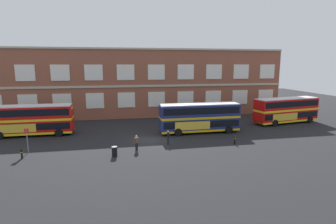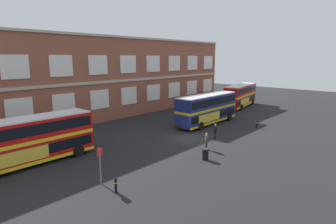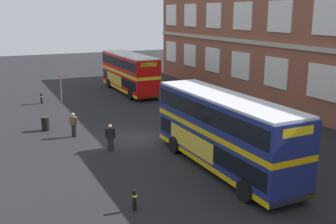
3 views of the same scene
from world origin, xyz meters
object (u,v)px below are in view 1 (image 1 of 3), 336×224
object	(u,v)px
bus_stand_flag	(27,138)
station_litter_bin	(114,151)
second_passenger	(136,142)
double_decker_far	(286,110)
safety_bollard_east	(22,154)
double_decker_near	(29,120)
double_decker_middle	(199,117)
waiting_passenger	(168,137)
safety_bollard_west	(235,140)

from	to	relation	value
bus_stand_flag	station_litter_bin	xyz separation A→B (m)	(9.10, -2.83, -1.12)
second_passenger	double_decker_far	bearing A→B (deg)	20.88
station_litter_bin	safety_bollard_east	size ratio (longest dim) A/B	1.08
station_litter_bin	double_decker_near	bearing A→B (deg)	136.69
double_decker_middle	double_decker_near	bearing A→B (deg)	173.21
double_decker_near	double_decker_far	size ratio (longest dim) A/B	0.98
double_decker_far	station_litter_bin	bearing A→B (deg)	-157.93
bus_stand_flag	safety_bollard_east	xyz separation A→B (m)	(-0.05, -1.84, -1.14)
safety_bollard_east	second_passenger	bearing A→B (deg)	2.83
waiting_passenger	second_passenger	world-z (taller)	same
station_litter_bin	safety_bollard_west	size ratio (longest dim) A/B	1.08
double_decker_near	safety_bollard_east	distance (m)	9.78
bus_stand_flag	station_litter_bin	size ratio (longest dim) A/B	2.62
double_decker_middle	safety_bollard_west	world-z (taller)	double_decker_middle
double_decker_near	second_passenger	world-z (taller)	double_decker_near
double_decker_middle	station_litter_bin	distance (m)	13.98
double_decker_middle	double_decker_far	xyz separation A→B (m)	(15.56, 3.24, 0.00)
double_decker_far	second_passenger	distance (m)	26.46
bus_stand_flag	safety_bollard_west	size ratio (longest dim) A/B	2.84
bus_stand_flag	double_decker_middle	bearing A→B (deg)	13.39
double_decker_far	waiting_passenger	size ratio (longest dim) A/B	6.63
second_passenger	safety_bollard_west	bearing A→B (deg)	0.52
safety_bollard_west	station_litter_bin	bearing A→B (deg)	-173.24
waiting_passenger	safety_bollard_west	distance (m)	7.95
double_decker_far	safety_bollard_east	xyz separation A→B (m)	(-36.24, -9.99, -1.66)
double_decker_middle	waiting_passenger	size ratio (longest dim) A/B	6.48
waiting_passenger	bus_stand_flag	xyz separation A→B (m)	(-15.32, -0.16, 0.70)
double_decker_far	second_passenger	bearing A→B (deg)	-159.12
double_decker_middle	waiting_passenger	distance (m)	7.23
waiting_passenger	safety_bollard_west	xyz separation A→B (m)	(7.82, -1.33, -0.44)
waiting_passenger	bus_stand_flag	bearing A→B (deg)	-179.39
safety_bollard_west	safety_bollard_east	size ratio (longest dim) A/B	1.00
waiting_passenger	safety_bollard_east	xyz separation A→B (m)	(-15.37, -2.00, -0.44)
double_decker_far	safety_bollard_west	world-z (taller)	double_decker_far
safety_bollard_east	bus_stand_flag	bearing A→B (deg)	88.34
double_decker_middle	second_passenger	size ratio (longest dim) A/B	6.48
safety_bollard_west	waiting_passenger	bearing A→B (deg)	170.37
waiting_passenger	bus_stand_flag	world-z (taller)	bus_stand_flag
waiting_passenger	bus_stand_flag	size ratio (longest dim) A/B	0.63
double_decker_middle	second_passenger	bearing A→B (deg)	-145.93
double_decker_near	double_decker_middle	distance (m)	22.76
station_litter_bin	safety_bollard_west	world-z (taller)	station_litter_bin
safety_bollard_west	second_passenger	bearing A→B (deg)	-179.48
safety_bollard_east	safety_bollard_west	bearing A→B (deg)	1.67
waiting_passenger	second_passenger	distance (m)	4.09
double_decker_far	bus_stand_flag	size ratio (longest dim) A/B	4.18
double_decker_middle	station_litter_bin	size ratio (longest dim) A/B	10.70
second_passenger	station_litter_bin	world-z (taller)	second_passenger
waiting_passenger	safety_bollard_east	distance (m)	15.51
second_passenger	safety_bollard_east	distance (m)	11.57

